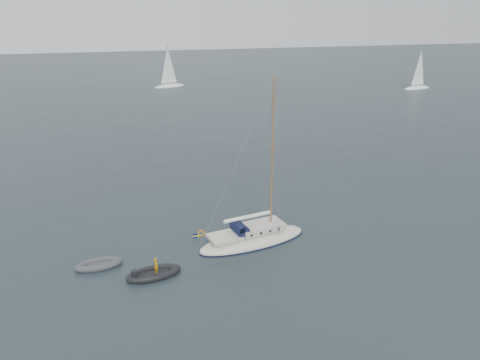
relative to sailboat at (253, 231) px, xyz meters
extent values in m
plane|color=black|center=(-1.23, 0.81, -0.91)|extent=(300.00, 300.00, 0.00)
ellipsoid|color=white|center=(0.00, 0.00, -0.77)|extent=(7.99, 2.49, 1.33)
cube|color=beige|center=(0.62, 0.00, 0.14)|extent=(3.20, 1.69, 0.49)
cube|color=white|center=(-2.13, 0.00, 0.00)|extent=(2.13, 1.69, 0.22)
cylinder|color=#121736|center=(-1.02, 0.00, 0.38)|extent=(0.85, 1.47, 0.85)
cube|color=#121736|center=(-1.20, 0.00, 0.56)|extent=(0.40, 1.47, 0.36)
cylinder|color=brown|center=(1.42, 0.00, 5.22)|extent=(0.13, 0.13, 10.66)
cylinder|color=brown|center=(1.42, 0.00, 5.75)|extent=(0.04, 1.95, 0.04)
cylinder|color=brown|center=(-0.45, 0.00, 1.09)|extent=(3.73, 0.09, 0.09)
cylinder|color=white|center=(-0.45, 0.00, 1.14)|extent=(3.47, 0.25, 0.25)
cylinder|color=gray|center=(-3.55, 0.00, 0.38)|extent=(0.04, 1.95, 0.04)
torus|color=orange|center=(-3.60, 0.53, 0.38)|extent=(0.48, 0.09, 0.48)
cylinder|color=brown|center=(-3.87, 0.00, 0.29)|extent=(0.03, 0.03, 0.80)
cube|color=navy|center=(-4.13, 0.00, 0.56)|extent=(0.53, 0.02, 0.34)
cube|color=#FFF800|center=(-4.13, 0.00, 0.56)|extent=(0.55, 0.03, 0.08)
cube|color=#FFF800|center=(-4.03, 0.00, 0.56)|extent=(0.08, 0.03, 0.36)
cylinder|color=black|center=(-0.54, 0.85, 0.14)|extent=(0.16, 0.05, 0.16)
cylinder|color=black|center=(-0.54, -0.85, 0.14)|extent=(0.16, 0.05, 0.16)
cylinder|color=black|center=(0.17, 0.85, 0.14)|extent=(0.16, 0.05, 0.16)
cylinder|color=black|center=(0.17, -0.85, 0.14)|extent=(0.16, 0.05, 0.16)
cylinder|color=black|center=(0.89, 0.85, 0.14)|extent=(0.16, 0.05, 0.16)
cylinder|color=black|center=(0.89, -0.85, 0.14)|extent=(0.16, 0.05, 0.16)
cylinder|color=black|center=(1.60, 0.85, 0.14)|extent=(0.16, 0.05, 0.16)
cylinder|color=black|center=(1.60, -0.85, 0.14)|extent=(0.16, 0.05, 0.16)
cube|color=#46464B|center=(-10.34, -0.62, -0.78)|extent=(1.80, 0.74, 0.11)
cube|color=black|center=(-7.09, -2.60, -0.78)|extent=(2.13, 0.89, 0.11)
cube|color=black|center=(-8.24, -2.60, -0.51)|extent=(0.31, 0.31, 0.53)
imported|color=#C28809|center=(-6.91, -2.60, -0.21)|extent=(0.34, 0.44, 1.07)
ellipsoid|color=white|center=(2.59, 68.18, -0.85)|extent=(6.57, 2.19, 1.09)
cylinder|color=gray|center=(2.59, 68.18, 3.47)|extent=(0.11, 0.11, 7.66)
cone|color=white|center=(2.54, 68.18, 3.47)|extent=(3.50, 3.50, 7.11)
ellipsoid|color=white|center=(49.85, 53.16, -0.86)|extent=(6.19, 2.06, 1.03)
cylinder|color=gray|center=(49.85, 53.16, 3.22)|extent=(0.10, 0.10, 7.22)
cone|color=white|center=(49.80, 53.16, 3.22)|extent=(3.30, 3.30, 6.70)
camera|label=1|loc=(-8.41, -27.84, 14.62)|focal=35.00mm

